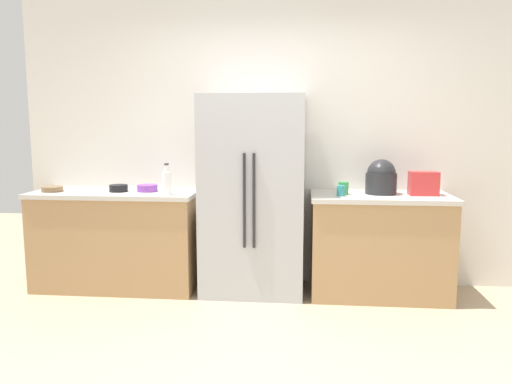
% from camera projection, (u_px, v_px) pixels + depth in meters
% --- Properties ---
extents(ground_plane, '(9.76, 9.76, 0.00)m').
position_uv_depth(ground_plane, '(262.00, 367.00, 3.06)').
color(ground_plane, tan).
extents(kitchen_back_panel, '(4.88, 0.10, 2.79)m').
position_uv_depth(kitchen_back_panel, '(278.00, 136.00, 4.62)').
color(kitchen_back_panel, silver).
rests_on(kitchen_back_panel, ground_plane).
extents(counter_left, '(1.50, 0.64, 0.90)m').
position_uv_depth(counter_left, '(118.00, 239.00, 4.53)').
color(counter_left, tan).
rests_on(counter_left, ground_plane).
extents(counter_right, '(1.21, 0.64, 0.90)m').
position_uv_depth(counter_right, '(379.00, 245.00, 4.31)').
color(counter_right, tan).
rests_on(counter_right, ground_plane).
extents(refrigerator, '(0.90, 0.63, 1.76)m').
position_uv_depth(refrigerator, '(253.00, 195.00, 4.35)').
color(refrigerator, '#B2B5BA').
rests_on(refrigerator, ground_plane).
extents(toaster, '(0.24, 0.14, 0.20)m').
position_uv_depth(toaster, '(423.00, 183.00, 4.20)').
color(toaster, red).
rests_on(toaster, counter_right).
extents(rice_cooker, '(0.27, 0.27, 0.31)m').
position_uv_depth(rice_cooker, '(381.00, 178.00, 4.27)').
color(rice_cooker, '#262628').
rests_on(rice_cooker, counter_right).
extents(bottle_a, '(0.08, 0.08, 0.27)m').
position_uv_depth(bottle_a, '(167.00, 182.00, 4.25)').
color(bottle_a, white).
rests_on(bottle_a, counter_left).
extents(cup_a, '(0.07, 0.07, 0.09)m').
position_uv_depth(cup_a, '(341.00, 191.00, 4.16)').
color(cup_a, teal).
rests_on(cup_a, counter_right).
extents(cup_b, '(0.09, 0.09, 0.11)m').
position_uv_depth(cup_b, '(343.00, 188.00, 4.26)').
color(cup_b, green).
rests_on(cup_b, counter_right).
extents(bowl_a, '(0.18, 0.18, 0.06)m').
position_uv_depth(bowl_a, '(147.00, 188.00, 4.44)').
color(bowl_a, purple).
rests_on(bowl_a, counter_left).
extents(bowl_b, '(0.16, 0.16, 0.06)m').
position_uv_depth(bowl_b, '(119.00, 188.00, 4.43)').
color(bowl_b, black).
rests_on(bowl_b, counter_left).
extents(bowl_c, '(0.19, 0.19, 0.05)m').
position_uv_depth(bowl_c, '(52.00, 189.00, 4.43)').
color(bowl_c, brown).
rests_on(bowl_c, counter_left).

